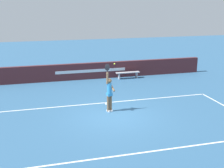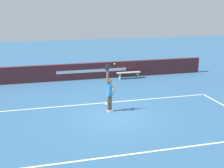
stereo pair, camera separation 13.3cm
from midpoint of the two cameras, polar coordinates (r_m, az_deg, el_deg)
The scene contains 6 objects.
ground_plane at distance 14.11m, azimuth 0.77°, elevation -6.33°, with size 60.00×60.00×0.00m, color #315E85.
court_lines at distance 13.37m, azimuth 1.70°, elevation -7.63°, with size 12.21×5.77×0.00m.
back_wall at distance 20.75m, azimuth -4.44°, elevation 2.58°, with size 17.41×0.30×1.17m.
tennis_player at distance 14.37m, azimuth -0.26°, elevation -1.57°, with size 0.51×0.48×2.48m.
tennis_ball at distance 14.10m, azimuth 0.77°, elevation 4.00°, with size 0.07×0.07×0.07m.
courtside_bench_near at distance 20.88m, azimuth 3.50°, elevation 2.08°, with size 1.75×0.36×0.47m.
Camera 2 is at (-3.33, -12.64, 5.33)m, focal length 46.26 mm.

